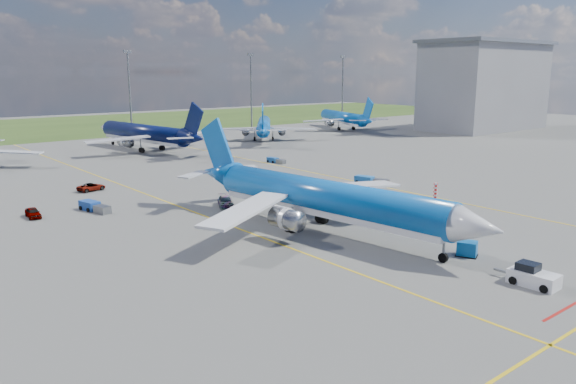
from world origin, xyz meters
TOP-DOWN VIEW (x-y plane):
  - ground at (0.00, 0.00)m, footprint 400.00×400.00m
  - taxiway_lines at (0.17, 27.70)m, footprint 60.25×160.00m
  - floodlight_masts at (10.00, 110.00)m, footprint 202.20×0.50m
  - terminal_building at (120.00, 60.00)m, footprint 42.00×22.00m
  - warning_post at (26.00, 8.00)m, footprint 0.50×0.50m
  - bg_jet_n at (19.99, 80.88)m, footprint 36.70×45.34m
  - bg_jet_ne at (52.88, 80.79)m, footprint 45.33×46.94m
  - bg_jet_ene at (87.04, 86.44)m, footprint 40.65×45.98m
  - main_airliner at (6.46, 7.82)m, footprint 36.71×45.50m
  - pushback_tug at (9.01, -14.05)m, footprint 2.18×5.37m
  - uld_container at (11.42, -6.38)m, footprint 2.01×2.18m
  - service_car_a at (-16.21, 34.64)m, footprint 1.64×3.58m
  - service_car_b at (-5.14, 45.49)m, footprint 4.46×2.86m
  - service_car_c at (4.70, 24.90)m, footprint 3.70×4.81m
  - baggage_tug_w at (30.04, 23.02)m, footprint 2.91×5.48m
  - baggage_tug_c at (-9.40, 33.16)m, footprint 2.44×5.30m
  - baggage_tug_e at (31.63, 48.76)m, footprint 1.63×4.33m

SIDE VIEW (x-z plane):
  - ground at x=0.00m, z-range 0.00..0.00m
  - bg_jet_n at x=19.99m, z-range -5.47..5.47m
  - bg_jet_ne at x=52.88m, z-range -4.89..4.89m
  - bg_jet_ene at x=87.04m, z-range -5.00..5.00m
  - main_airliner at x=6.46m, z-range -5.51..5.51m
  - taxiway_lines at x=0.17m, z-range 0.00..0.02m
  - baggage_tug_e at x=31.63m, z-range -0.03..0.92m
  - baggage_tug_c at x=-9.40m, z-range -0.04..1.11m
  - baggage_tug_w at x=30.04m, z-range -0.04..1.15m
  - service_car_b at x=-5.14m, z-range 0.00..1.14m
  - service_car_a at x=-16.21m, z-range 0.00..1.19m
  - service_car_c at x=4.70m, z-range 0.00..1.30m
  - uld_container at x=11.42m, z-range 0.00..1.41m
  - pushback_tug at x=9.01m, z-range -0.17..1.63m
  - warning_post at x=26.00m, z-range 0.00..3.00m
  - floodlight_masts at x=10.00m, z-range 1.21..23.91m
  - terminal_building at x=120.00m, z-range 0.07..26.07m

